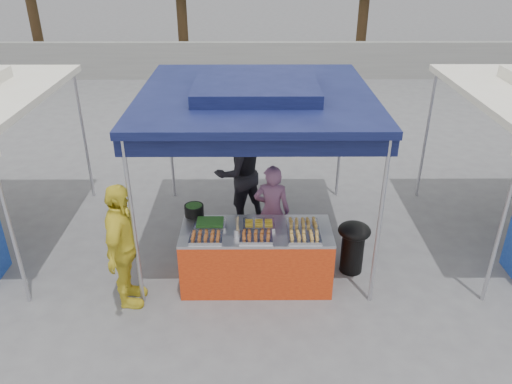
{
  "coord_description": "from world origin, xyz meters",
  "views": [
    {
      "loc": [
        -0.03,
        -5.71,
        4.31
      ],
      "look_at": [
        0.0,
        0.6,
        1.05
      ],
      "focal_mm": 35.0,
      "sensor_mm": 36.0,
      "label": 1
    }
  ],
  "objects_px": {
    "cooking_pot": "(194,210)",
    "customer_person": "(123,247)",
    "helper_man": "(239,172)",
    "wok_burner": "(353,243)",
    "vendor_table": "(256,256)",
    "vendor_woman": "(272,211)"
  },
  "relations": [
    {
      "from": "wok_burner",
      "to": "customer_person",
      "type": "distance_m",
      "value": 3.13
    },
    {
      "from": "cooking_pot",
      "to": "helper_man",
      "type": "distance_m",
      "value": 1.47
    },
    {
      "from": "wok_burner",
      "to": "vendor_woman",
      "type": "xyz_separation_m",
      "value": [
        -1.13,
        0.44,
        0.27
      ]
    },
    {
      "from": "helper_man",
      "to": "vendor_table",
      "type": "bearing_deg",
      "value": 68.67
    },
    {
      "from": "vendor_table",
      "to": "wok_burner",
      "type": "distance_m",
      "value": 1.39
    },
    {
      "from": "vendor_table",
      "to": "wok_burner",
      "type": "height_order",
      "value": "vendor_table"
    },
    {
      "from": "vendor_table",
      "to": "cooking_pot",
      "type": "bearing_deg",
      "value": 155.58
    },
    {
      "from": "wok_burner",
      "to": "vendor_woman",
      "type": "height_order",
      "value": "vendor_woman"
    },
    {
      "from": "vendor_table",
      "to": "wok_burner",
      "type": "relative_size",
      "value": 2.58
    },
    {
      "from": "vendor_woman",
      "to": "customer_person",
      "type": "distance_m",
      "value": 2.21
    },
    {
      "from": "wok_burner",
      "to": "customer_person",
      "type": "xyz_separation_m",
      "value": [
        -3.03,
        -0.68,
        0.4
      ]
    },
    {
      "from": "cooking_pot",
      "to": "helper_man",
      "type": "bearing_deg",
      "value": 66.42
    },
    {
      "from": "vendor_table",
      "to": "wok_burner",
      "type": "bearing_deg",
      "value": 11.17
    },
    {
      "from": "cooking_pot",
      "to": "customer_person",
      "type": "height_order",
      "value": "customer_person"
    },
    {
      "from": "vendor_woman",
      "to": "cooking_pot",
      "type": "bearing_deg",
      "value": 23.5
    },
    {
      "from": "cooking_pot",
      "to": "customer_person",
      "type": "bearing_deg",
      "value": -135.39
    },
    {
      "from": "customer_person",
      "to": "vendor_woman",
      "type": "bearing_deg",
      "value": -59.34
    },
    {
      "from": "wok_burner",
      "to": "helper_man",
      "type": "xyz_separation_m",
      "value": [
        -1.63,
        1.47,
        0.42
      ]
    },
    {
      "from": "wok_burner",
      "to": "customer_person",
      "type": "relative_size",
      "value": 0.45
    },
    {
      "from": "customer_person",
      "to": "wok_burner",
      "type": "bearing_deg",
      "value": -77.24
    },
    {
      "from": "wok_burner",
      "to": "cooking_pot",
      "type": "bearing_deg",
      "value": 157.68
    },
    {
      "from": "vendor_table",
      "to": "helper_man",
      "type": "xyz_separation_m",
      "value": [
        -0.27,
        1.73,
        0.45
      ]
    }
  ]
}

